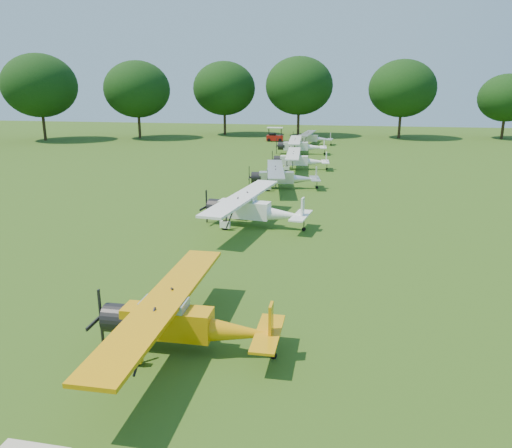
{
  "coord_description": "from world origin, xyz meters",
  "views": [
    {
      "loc": [
        6.49,
        -28.09,
        8.54
      ],
      "look_at": [
        1.85,
        -3.24,
        1.4
      ],
      "focal_mm": 35.0,
      "sensor_mm": 36.0,
      "label": 1
    }
  ],
  "objects_px": {
    "aircraft_5": "(298,159)",
    "aircraft_6": "(300,145)",
    "aircraft_2": "(181,319)",
    "aircraft_7": "(311,137)",
    "aircraft_4": "(282,176)",
    "golf_cart": "(275,137)",
    "aircraft_3": "(252,207)"
  },
  "relations": [
    {
      "from": "aircraft_5",
      "to": "aircraft_6",
      "type": "relative_size",
      "value": 0.93
    },
    {
      "from": "aircraft_2",
      "to": "aircraft_7",
      "type": "distance_m",
      "value": 58.74
    },
    {
      "from": "aircraft_6",
      "to": "aircraft_7",
      "type": "height_order",
      "value": "aircraft_6"
    },
    {
      "from": "aircraft_2",
      "to": "aircraft_7",
      "type": "height_order",
      "value": "aircraft_2"
    },
    {
      "from": "aircraft_5",
      "to": "aircraft_6",
      "type": "bearing_deg",
      "value": 90.68
    },
    {
      "from": "golf_cart",
      "to": "aircraft_4",
      "type": "bearing_deg",
      "value": -83.45
    },
    {
      "from": "aircraft_4",
      "to": "aircraft_6",
      "type": "distance_m",
      "value": 21.47
    },
    {
      "from": "aircraft_3",
      "to": "aircraft_6",
      "type": "distance_m",
      "value": 33.29
    },
    {
      "from": "aircraft_4",
      "to": "golf_cart",
      "type": "bearing_deg",
      "value": 90.1
    },
    {
      "from": "aircraft_4",
      "to": "aircraft_6",
      "type": "xyz_separation_m",
      "value": [
        -0.67,
        21.46,
        0.06
      ]
    },
    {
      "from": "aircraft_2",
      "to": "aircraft_4",
      "type": "relative_size",
      "value": 1.03
    },
    {
      "from": "aircraft_6",
      "to": "aircraft_4",
      "type": "bearing_deg",
      "value": -92.65
    },
    {
      "from": "aircraft_4",
      "to": "aircraft_5",
      "type": "height_order",
      "value": "aircraft_4"
    },
    {
      "from": "aircraft_2",
      "to": "aircraft_4",
      "type": "xyz_separation_m",
      "value": [
        -0.31,
        26.86,
        -0.04
      ]
    },
    {
      "from": "aircraft_7",
      "to": "aircraft_5",
      "type": "bearing_deg",
      "value": -85.24
    },
    {
      "from": "aircraft_2",
      "to": "aircraft_5",
      "type": "xyz_separation_m",
      "value": [
        0.07,
        36.79,
        -0.06
      ]
    },
    {
      "from": "aircraft_4",
      "to": "aircraft_7",
      "type": "relative_size",
      "value": 1.04
    },
    {
      "from": "aircraft_2",
      "to": "aircraft_5",
      "type": "distance_m",
      "value": 36.79
    },
    {
      "from": "aircraft_4",
      "to": "aircraft_6",
      "type": "height_order",
      "value": "aircraft_6"
    },
    {
      "from": "aircraft_3",
      "to": "aircraft_4",
      "type": "distance_m",
      "value": 11.83
    },
    {
      "from": "aircraft_7",
      "to": "aircraft_4",
      "type": "bearing_deg",
      "value": -86.26
    },
    {
      "from": "aircraft_5",
      "to": "aircraft_6",
      "type": "height_order",
      "value": "aircraft_6"
    },
    {
      "from": "aircraft_7",
      "to": "golf_cart",
      "type": "relative_size",
      "value": 3.64
    },
    {
      "from": "aircraft_2",
      "to": "aircraft_4",
      "type": "height_order",
      "value": "aircraft_2"
    },
    {
      "from": "aircraft_7",
      "to": "aircraft_2",
      "type": "bearing_deg",
      "value": -85.98
    },
    {
      "from": "aircraft_2",
      "to": "golf_cart",
      "type": "height_order",
      "value": "golf_cart"
    },
    {
      "from": "aircraft_7",
      "to": "golf_cart",
      "type": "bearing_deg",
      "value": 154.0
    },
    {
      "from": "aircraft_2",
      "to": "golf_cart",
      "type": "relative_size",
      "value": 3.87
    },
    {
      "from": "aircraft_6",
      "to": "aircraft_7",
      "type": "xyz_separation_m",
      "value": [
        0.64,
        10.41,
        -0.1
      ]
    },
    {
      "from": "aircraft_3",
      "to": "aircraft_5",
      "type": "distance_m",
      "value": 21.76
    },
    {
      "from": "aircraft_3",
      "to": "golf_cart",
      "type": "xyz_separation_m",
      "value": [
        -5.63,
        47.04,
        -0.52
      ]
    },
    {
      "from": "aircraft_4",
      "to": "aircraft_2",
      "type": "bearing_deg",
      "value": -98.72
    }
  ]
}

